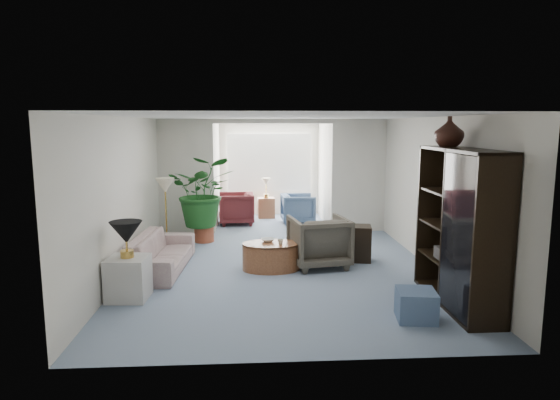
{
  "coord_description": "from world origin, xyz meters",
  "views": [
    {
      "loc": [
        -0.51,
        -7.58,
        2.37
      ],
      "look_at": [
        0.0,
        0.6,
        1.1
      ],
      "focal_mm": 31.11,
      "sensor_mm": 36.0,
      "label": 1
    }
  ],
  "objects": [
    {
      "name": "back_header",
      "position": [
        0.0,
        3.0,
        2.45
      ],
      "size": [
        2.6,
        0.12,
        0.1
      ],
      "primitive_type": "cube",
      "color": "white",
      "rests_on": "back_pier_left"
    },
    {
      "name": "window_pane",
      "position": [
        0.0,
        5.18,
        1.4
      ],
      "size": [
        2.2,
        0.02,
        1.5
      ],
      "primitive_type": "cube",
      "color": "white"
    },
    {
      "name": "coffee_bowl",
      "position": [
        -0.22,
        0.27,
        0.48
      ],
      "size": [
        0.27,
        0.27,
        0.05
      ],
      "primitive_type": "imported",
      "rotation": [
        0.0,
        0.0,
        0.22
      ],
      "color": "white",
      "rests_on": "coffee_table"
    },
    {
      "name": "table_lamp",
      "position": [
        -2.19,
        -1.06,
        0.93
      ],
      "size": [
        0.44,
        0.44,
        0.3
      ],
      "primitive_type": "cone",
      "color": "black",
      "rests_on": "end_table"
    },
    {
      "name": "sofa",
      "position": [
        -1.99,
        0.29,
        0.29
      ],
      "size": [
        0.9,
        2.04,
        0.58
      ],
      "primitive_type": "imported",
      "rotation": [
        0.0,
        0.0,
        1.51
      ],
      "color": "beige",
      "rests_on": "ground"
    },
    {
      "name": "end_table",
      "position": [
        -2.19,
        -1.06,
        0.29
      ],
      "size": [
        0.56,
        0.56,
        0.58
      ],
      "primitive_type": "cube",
      "rotation": [
        0.0,
        0.0,
        -0.06
      ],
      "color": "beige",
      "rests_on": "ground"
    },
    {
      "name": "floor",
      "position": [
        0.0,
        0.0,
        0.0
      ],
      "size": [
        6.0,
        6.0,
        0.0
      ],
      "primitive_type": "plane",
      "color": "#8594AF",
      "rests_on": "ground"
    },
    {
      "name": "sunroom_floor",
      "position": [
        0.0,
        4.1,
        0.0
      ],
      "size": [
        2.6,
        2.6,
        0.0
      ],
      "primitive_type": "plane",
      "color": "#8594AF",
      "rests_on": "ground"
    },
    {
      "name": "window_blinds",
      "position": [
        0.0,
        5.15,
        1.4
      ],
      "size": [
        2.2,
        0.02,
        1.5
      ],
      "primitive_type": "cube",
      "color": "white"
    },
    {
      "name": "shelf_clutter",
      "position": [
        2.18,
        -1.76,
        0.98
      ],
      "size": [
        0.3,
        0.97,
        1.06
      ],
      "color": "#282523",
      "rests_on": "entertainment_cabinet"
    },
    {
      "name": "cabinet_urn",
      "position": [
        2.23,
        -1.02,
        2.28
      ],
      "size": [
        0.4,
        0.4,
        0.42
      ],
      "primitive_type": "imported",
      "color": "#321810",
      "rests_on": "entertainment_cabinet"
    },
    {
      "name": "entertainment_cabinet",
      "position": [
        2.23,
        -1.52,
        1.04
      ],
      "size": [
        0.5,
        1.87,
        2.07
      ],
      "primitive_type": "cube",
      "color": "black",
      "rests_on": "ground"
    },
    {
      "name": "plant_pot",
      "position": [
        -1.46,
        2.22,
        0.16
      ],
      "size": [
        0.4,
        0.4,
        0.32
      ],
      "primitive_type": "cylinder",
      "color": "#9A452C",
      "rests_on": "ground"
    },
    {
      "name": "coffee_cup",
      "position": [
        -0.02,
        0.07,
        0.49
      ],
      "size": [
        0.11,
        0.11,
        0.09
      ],
      "primitive_type": "imported",
      "rotation": [
        0.0,
        0.0,
        0.22
      ],
      "color": "beige",
      "rests_on": "coffee_table"
    },
    {
      "name": "ottoman",
      "position": [
        1.51,
        -2.01,
        0.18
      ],
      "size": [
        0.52,
        0.52,
        0.37
      ],
      "primitive_type": "cube",
      "rotation": [
        0.0,
        0.0,
        -0.14
      ],
      "color": "slate",
      "rests_on": "ground"
    },
    {
      "name": "sunroom_table",
      "position": [
        -0.1,
        4.73,
        0.26
      ],
      "size": [
        0.44,
        0.35,
        0.52
      ],
      "primitive_type": "cube",
      "rotation": [
        0.0,
        0.0,
        0.05
      ],
      "color": "#995D37",
      "rests_on": "ground"
    },
    {
      "name": "house_plant",
      "position": [
        -1.46,
        2.22,
        1.04
      ],
      "size": [
        1.29,
        1.12,
        1.44
      ],
      "primitive_type": "imported",
      "color": "#1D5720",
      "rests_on": "plant_pot"
    },
    {
      "name": "floor_lamp",
      "position": [
        -2.1,
        1.54,
        1.25
      ],
      "size": [
        0.36,
        0.36,
        0.28
      ],
      "primitive_type": "cone",
      "color": "#F5E8C2",
      "rests_on": "ground"
    },
    {
      "name": "wingback_chair",
      "position": [
        0.64,
        0.34,
        0.43
      ],
      "size": [
        1.06,
        1.08,
        0.85
      ],
      "primitive_type": "imported",
      "rotation": [
        0.0,
        0.0,
        3.31
      ],
      "color": "#595247",
      "rests_on": "ground"
    },
    {
      "name": "sunroom_chair_blue",
      "position": [
        0.65,
        3.98,
        0.36
      ],
      "size": [
        0.82,
        0.8,
        0.72
      ],
      "primitive_type": "imported",
      "rotation": [
        0.0,
        0.0,
        1.62
      ],
      "color": "slate",
      "rests_on": "ground"
    },
    {
      "name": "coffee_table",
      "position": [
        -0.17,
        0.17,
        0.23
      ],
      "size": [
        1.13,
        1.13,
        0.45
      ],
      "primitive_type": "cylinder",
      "rotation": [
        0.0,
        0.0,
        0.22
      ],
      "color": "#995D37",
      "rests_on": "ground"
    },
    {
      "name": "back_pier_left",
      "position": [
        -1.9,
        3.0,
        1.25
      ],
      "size": [
        1.2,
        0.12,
        2.5
      ],
      "primitive_type": "cube",
      "color": "white",
      "rests_on": "ground"
    },
    {
      "name": "side_table_dark",
      "position": [
        1.34,
        0.64,
        0.31
      ],
      "size": [
        0.58,
        0.5,
        0.62
      ],
      "primitive_type": "cube",
      "rotation": [
        0.0,
        0.0,
        -0.18
      ],
      "color": "black",
      "rests_on": "ground"
    },
    {
      "name": "framed_picture",
      "position": [
        2.46,
        -0.1,
        1.7
      ],
      "size": [
        0.04,
        0.5,
        0.4
      ],
      "primitive_type": "cube",
      "color": "#BAAF95"
    },
    {
      "name": "sunroom_chair_maroon",
      "position": [
        -0.85,
        3.98,
        0.38
      ],
      "size": [
        0.88,
        0.85,
        0.76
      ],
      "primitive_type": "imported",
      "rotation": [
        0.0,
        0.0,
        -1.52
      ],
      "color": "#561D22",
      "rests_on": "ground"
    },
    {
      "name": "back_pier_right",
      "position": [
        1.9,
        3.0,
        1.25
      ],
      "size": [
        1.2,
        0.12,
        2.5
      ],
      "primitive_type": "cube",
      "color": "white",
      "rests_on": "ground"
    }
  ]
}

